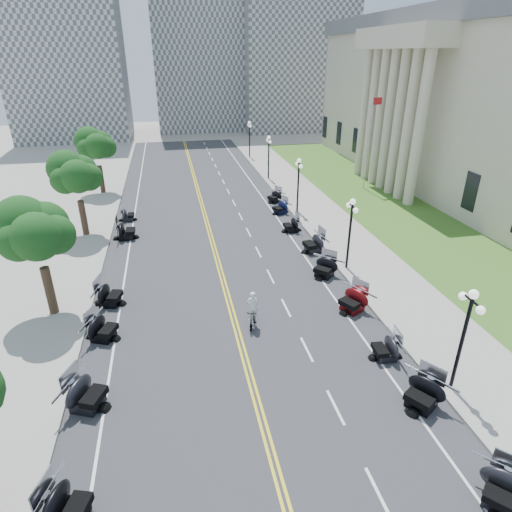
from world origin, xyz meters
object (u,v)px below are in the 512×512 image
motorcycle_n_3 (423,393)px  bicycle (252,317)px  cyclist_rider (252,294)px  flagpole (368,143)px  civic_building (493,101)px

motorcycle_n_3 → bicycle: (-5.87, 7.26, -0.18)m
motorcycle_n_3 → cyclist_rider: cyclist_rider is taller
flagpole → civic_building: bearing=0.0°
cyclist_rider → civic_building: bearing=-143.1°
flagpole → motorcycle_n_3: flagpole is taller
civic_building → motorcycle_n_3: (-25.22, -30.64, -8.17)m
bicycle → flagpole: bearing=72.5°
flagpole → cyclist_rider: bearing=-126.2°
bicycle → cyclist_rider: cyclist_rider is taller
bicycle → cyclist_rider: (0.00, 0.00, 1.44)m
bicycle → cyclist_rider: bearing=0.0°
civic_building → motorcycle_n_3: 40.52m
flagpole → bicycle: size_ratio=5.42×
motorcycle_n_3 → bicycle: size_ratio=1.13×
flagpole → bicycle: flagpole is taller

